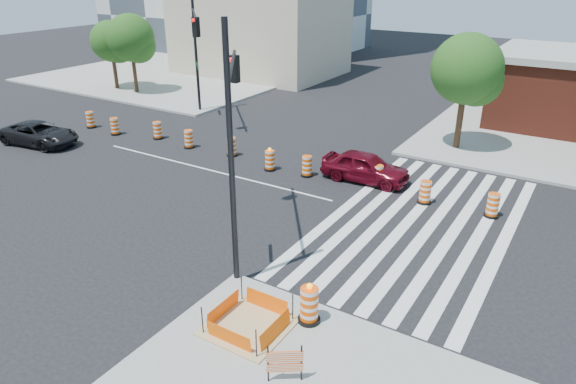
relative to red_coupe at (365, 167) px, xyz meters
name	(u,v)px	position (x,y,z in m)	size (l,w,h in m)	color
ground	(209,170)	(-7.25, -2.85, -0.71)	(120.00, 120.00, 0.00)	black
sidewalk_nw	(184,72)	(-25.25, 15.15, -0.64)	(22.00, 22.00, 0.15)	gray
crosswalk_east	(420,223)	(3.70, -2.85, -0.71)	(6.75, 13.50, 0.01)	silver
lane_centerline	(209,170)	(-7.25, -2.85, -0.71)	(14.00, 0.12, 0.01)	silver
excavation_pit	(249,325)	(1.75, -11.85, -0.49)	(2.20, 2.20, 0.90)	tan
beige_midrise	(260,17)	(-19.25, 19.15, 4.29)	(14.00, 10.00, 10.00)	#C4B095
red_coupe	(365,167)	(0.00, 0.00, 0.00)	(1.68, 4.18, 1.42)	#540714
dark_suv	(39,134)	(-18.00, -4.85, -0.07)	(2.13, 4.63, 1.29)	black
signal_pole_se	(232,120)	(-1.04, -8.64, 4.25)	(3.66, 5.07, 8.10)	black
signal_pole_nw	(195,37)	(-13.73, 4.11, 4.55)	(4.53, 4.87, 8.60)	black
pit_drum	(309,306)	(3.06, -10.73, -0.03)	(0.65, 0.65, 1.28)	black
barricade	(285,362)	(3.69, -13.03, 0.02)	(0.77, 0.54, 1.06)	#F75205
tree_north_a	(112,44)	(-25.22, 7.14, 2.96)	(3.27, 3.22, 5.48)	#382314
tree_north_b	(132,40)	(-22.74, 6.95, 3.39)	(3.60, 3.60, 6.12)	#382314
tree_north_c	(467,73)	(2.52, 6.89, 3.53)	(3.75, 3.72, 6.32)	#382314
median_drum_0	(90,120)	(-18.27, -1.13, -0.23)	(0.60, 0.60, 1.02)	black
median_drum_1	(115,127)	(-15.82, -1.30, -0.23)	(0.60, 0.60, 1.02)	black
median_drum_2	(158,131)	(-13.04, -0.53, -0.23)	(0.60, 0.60, 1.02)	black
median_drum_3	(189,140)	(-10.37, -0.79, -0.23)	(0.60, 0.60, 1.02)	black
median_drum_4	(232,147)	(-7.52, -0.58, -0.23)	(0.60, 0.60, 1.02)	black
median_drum_5	(270,161)	(-4.62, -1.22, -0.22)	(0.60, 0.60, 1.18)	black
median_drum_6	(307,167)	(-2.64, -0.93, -0.23)	(0.60, 0.60, 1.02)	black
median_drum_7	(378,177)	(0.77, -0.29, -0.23)	(0.60, 0.60, 1.02)	black
median_drum_8	(425,193)	(3.23, -0.94, -0.23)	(0.60, 0.60, 1.02)	black
median_drum_9	(493,206)	(5.99, -0.76, -0.23)	(0.60, 0.60, 1.02)	black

